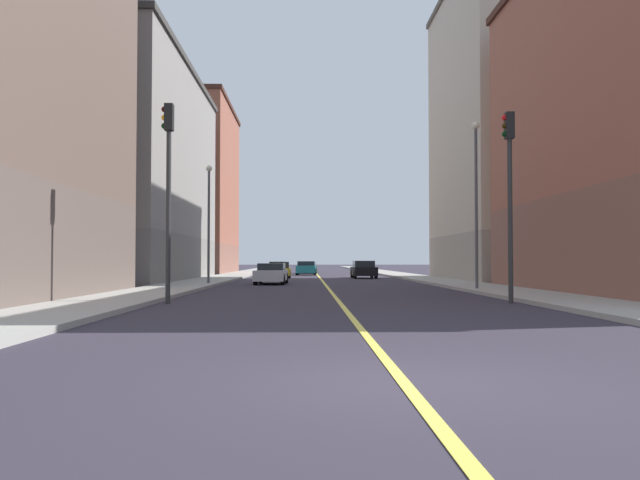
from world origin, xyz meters
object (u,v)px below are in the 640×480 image
car_green (307,268)px  traffic_light_right_near (168,176)px  street_lamp_left_near (476,188)px  car_teal (306,268)px  car_yellow (279,270)px  street_lamp_right_near (209,211)px  building_right_midblock (123,174)px  car_silver (271,274)px  building_right_distant (186,189)px  car_black (364,270)px  car_white (278,269)px  traffic_light_left_near (509,180)px  building_left_mid (517,131)px

car_green → traffic_light_right_near: bearing=-95.7°
street_lamp_left_near → car_teal: 34.30m
street_lamp_left_near → car_yellow: 25.46m
street_lamp_left_near → car_teal: bearing=103.3°
car_yellow → street_lamp_right_near: bearing=-102.4°
building_right_midblock → car_silver: 14.47m
building_right_distant → street_lamp_right_near: building_right_distant is taller
car_black → car_teal: size_ratio=1.06×
building_right_midblock → car_black: bearing=19.1°
building_right_midblock → building_right_distant: building_right_distant is taller
car_teal → building_right_midblock: bearing=-127.4°
car_green → car_white: size_ratio=0.98×
building_right_midblock → car_green: size_ratio=5.76×
street_lamp_right_near → car_teal: street_lamp_right_near is taller
building_right_midblock → car_yellow: building_right_midblock is taller
traffic_light_left_near → car_teal: (-6.83, 41.14, -3.48)m
car_silver → car_white: car_white is taller
car_teal → car_yellow: car_teal is taller
building_right_distant → car_white: building_right_distant is taller
building_right_distant → building_right_midblock: bearing=-90.0°
car_black → car_green: car_black is taller
car_black → car_teal: 11.88m
car_silver → car_black: bearing=61.8°
street_lamp_right_near → car_silver: size_ratio=1.54×
car_yellow → car_silver: bearing=-89.7°
street_lamp_right_near → car_yellow: 16.30m
car_silver → traffic_light_right_near: bearing=-98.1°
building_left_mid → car_teal: bearing=132.2°
building_right_distant → street_lamp_right_near: size_ratio=2.68×
traffic_light_right_near → car_teal: size_ratio=1.62×
car_teal → car_yellow: 10.35m
traffic_light_right_near → street_lamp_left_near: street_lamp_left_near is taller
car_green → car_teal: bearing=-91.1°
traffic_light_left_near → building_right_midblock: bearing=129.5°
building_left_mid → street_lamp_left_near: (-7.39, -16.35, -6.00)m
traffic_light_left_near → traffic_light_right_near: traffic_light_right_near is taller
car_green → car_silver: bearing=-94.2°
building_left_mid → car_yellow: bearing=159.1°
street_lamp_left_near → street_lamp_right_near: street_lamp_left_near is taller
car_silver → building_right_midblock: bearing=149.1°
building_right_distant → car_teal: size_ratio=4.39×
traffic_light_left_near → car_black: 30.48m
traffic_light_right_near → car_silver: (2.51, 17.57, -3.66)m
car_black → car_silver: (-6.76, -12.63, -0.07)m
car_green → car_black: bearing=-76.1°
car_teal → car_white: (-2.65, -3.29, -0.03)m
street_lamp_left_near → car_white: street_lamp_left_near is taller
building_right_midblock → car_black: size_ratio=5.47×
building_right_distant → car_black: building_right_distant is taller
traffic_light_right_near → traffic_light_left_near: bearing=-0.0°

